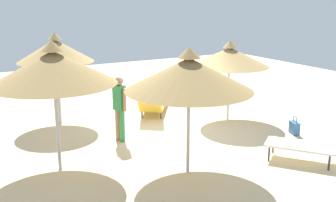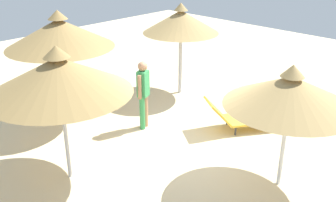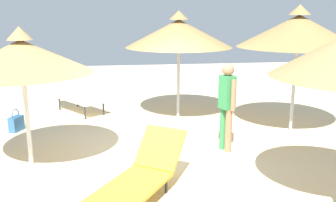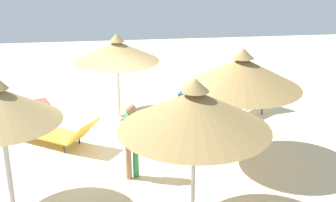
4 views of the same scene
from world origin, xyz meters
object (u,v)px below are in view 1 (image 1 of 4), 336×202
Objects in this scene: parasol_umbrella_near_left at (53,67)px; lounge_chair_edge at (153,105)px; person_standing_front at (119,105)px; handbag at (294,127)px; parasol_umbrella_far_right at (189,74)px; parasol_umbrella_far_left at (230,57)px; lounge_chair_back at (185,88)px; lounge_chair_center at (314,145)px; parasol_umbrella_near_right at (55,51)px.

lounge_chair_edge is at bearing 126.66° from parasol_umbrella_near_left.
person_standing_front is 3.30× the size of handbag.
handbag is at bearing 82.49° from parasol_umbrella_near_left.
lounge_chair_edge is 2.63m from person_standing_front.
parasol_umbrella_far_left is at bearing 130.74° from parasol_umbrella_far_right.
parasol_umbrella_far_right is at bearing 11.81° from person_standing_front.
lounge_chair_back is 5.13m from handbag.
person_standing_front is (-3.46, -3.21, 0.54)m from lounge_chair_center.
parasol_umbrella_near_right reaches higher than lounge_chair_center.
parasol_umbrella_far_right is (4.81, 1.46, -0.01)m from parasol_umbrella_near_right.
parasol_umbrella_near_left is 4.98m from lounge_chair_edge.
parasol_umbrella_near_right is 7.33m from lounge_chair_center.
parasol_umbrella_near_right is 1.00× the size of parasol_umbrella_far_right.
lounge_chair_edge is 4.36× the size of handbag.
parasol_umbrella_far_left is 2.75m from handbag.
handbag is (-0.66, 3.83, -1.94)m from parasol_umbrella_far_right.
parasol_umbrella_far_left is 5.04m from parasol_umbrella_near_right.
parasol_umbrella_near_left is 5.90m from lounge_chair_center.
person_standing_front is at bearing 22.01° from parasol_umbrella_near_right.
parasol_umbrella_far_left is 1.41× the size of person_standing_front.
handbag is at bearing 67.38° from person_standing_front.
lounge_chair_center is (5.80, 4.15, -1.70)m from parasol_umbrella_near_right.
handbag is (4.15, 5.29, -1.95)m from parasol_umbrella_near_right.
person_standing_front is at bearing -137.18° from lounge_chair_center.
lounge_chair_edge is (0.59, 2.80, -1.81)m from parasol_umbrella_near_right.
lounge_chair_back is at bearing 129.58° from person_standing_front.
lounge_chair_edge is at bearing 78.12° from parasol_umbrella_near_right.
parasol_umbrella_far_left reaches higher than handbag.
parasol_umbrella_near_left reaches higher than parasol_umbrella_far_left.
parasol_umbrella_far_left is 3.73m from person_standing_front.
parasol_umbrella_near_left reaches higher than person_standing_front.
parasol_umbrella_far_right is 2.78m from parasol_umbrella_near_left.
person_standing_front is (0.19, -3.61, -0.94)m from parasol_umbrella_far_left.
parasol_umbrella_far_left is at bearing 64.72° from parasol_umbrella_near_right.
parasol_umbrella_near_right reaches higher than parasol_umbrella_far_left.
parasol_umbrella_near_left is at bearing -14.94° from parasol_umbrella_near_right.
parasol_umbrella_near_left is at bearing -61.56° from person_standing_front.
parasol_umbrella_far_right is at bearing -31.07° from lounge_chair_back.
lounge_chair_edge is 1.04× the size of lounge_chair_back.
person_standing_front is at bearing 118.44° from parasol_umbrella_near_left.
person_standing_front is (1.75, -1.85, 0.65)m from lounge_chair_edge.
parasol_umbrella_far_right reaches higher than person_standing_front.
lounge_chair_back is at bearing -176.07° from handbag.
parasol_umbrella_far_right is 2.77m from person_standing_front.
parasol_umbrella_near_left is 5.40× the size of handbag.
parasol_umbrella_far_right is 4.78m from lounge_chair_edge.
lounge_chair_back is (-1.55, 2.14, -0.02)m from lounge_chair_edge.
lounge_chair_center reaches higher than lounge_chair_back.
lounge_chair_center reaches higher than lounge_chair_edge.
parasol_umbrella_far_right reaches higher than lounge_chair_center.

